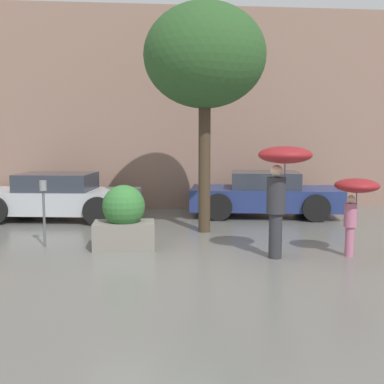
{
  "coord_description": "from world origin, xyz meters",
  "views": [
    {
      "loc": [
        -0.11,
        -8.11,
        2.16
      ],
      "look_at": [
        0.8,
        1.6,
        1.05
      ],
      "focal_mm": 45.0,
      "sensor_mm": 36.0,
      "label": 1
    }
  ],
  "objects_px": {
    "planter_box": "(124,219)",
    "parking_meter": "(44,200)",
    "person_adult": "(282,172)",
    "person_child": "(356,193)",
    "street_tree": "(205,57)",
    "parked_car_near": "(57,197)",
    "parked_car_far": "(265,195)"
  },
  "relations": [
    {
      "from": "person_child",
      "to": "parked_car_near",
      "type": "distance_m",
      "value": 7.72
    },
    {
      "from": "person_child",
      "to": "parking_meter",
      "type": "bearing_deg",
      "value": -146.27
    },
    {
      "from": "planter_box",
      "to": "person_adult",
      "type": "relative_size",
      "value": 0.62
    },
    {
      "from": "planter_box",
      "to": "person_adult",
      "type": "height_order",
      "value": "person_adult"
    },
    {
      "from": "planter_box",
      "to": "street_tree",
      "type": "height_order",
      "value": "street_tree"
    },
    {
      "from": "parked_car_near",
      "to": "parking_meter",
      "type": "relative_size",
      "value": 3.35
    },
    {
      "from": "planter_box",
      "to": "parked_car_near",
      "type": "bearing_deg",
      "value": 117.83
    },
    {
      "from": "parking_meter",
      "to": "parked_car_near",
      "type": "bearing_deg",
      "value": 95.85
    },
    {
      "from": "person_adult",
      "to": "person_child",
      "type": "relative_size",
      "value": 1.4
    },
    {
      "from": "parked_car_far",
      "to": "person_adult",
      "type": "bearing_deg",
      "value": 179.37
    },
    {
      "from": "parked_car_near",
      "to": "street_tree",
      "type": "height_order",
      "value": "street_tree"
    },
    {
      "from": "planter_box",
      "to": "parking_meter",
      "type": "bearing_deg",
      "value": 168.99
    },
    {
      "from": "parked_car_far",
      "to": "street_tree",
      "type": "bearing_deg",
      "value": 147.5
    },
    {
      "from": "planter_box",
      "to": "street_tree",
      "type": "xyz_separation_m",
      "value": [
        1.76,
        1.52,
        3.34
      ]
    },
    {
      "from": "parked_car_far",
      "to": "parked_car_near",
      "type": "bearing_deg",
      "value": 99.96
    },
    {
      "from": "person_child",
      "to": "parked_car_near",
      "type": "relative_size",
      "value": 0.32
    },
    {
      "from": "planter_box",
      "to": "street_tree",
      "type": "distance_m",
      "value": 4.07
    },
    {
      "from": "parked_car_near",
      "to": "parked_car_far",
      "type": "xyz_separation_m",
      "value": [
        5.61,
        0.01,
        -0.0
      ]
    },
    {
      "from": "person_child",
      "to": "parking_meter",
      "type": "xyz_separation_m",
      "value": [
        -5.75,
        1.37,
        -0.22
      ]
    },
    {
      "from": "person_child",
      "to": "street_tree",
      "type": "relative_size",
      "value": 0.28
    },
    {
      "from": "parking_meter",
      "to": "street_tree",
      "type": "bearing_deg",
      "value": 19.97
    },
    {
      "from": "person_adult",
      "to": "parked_car_near",
      "type": "bearing_deg",
      "value": 173.81
    },
    {
      "from": "person_adult",
      "to": "street_tree",
      "type": "relative_size",
      "value": 0.39
    },
    {
      "from": "person_child",
      "to": "parked_car_far",
      "type": "height_order",
      "value": "person_child"
    },
    {
      "from": "person_adult",
      "to": "parked_car_far",
      "type": "xyz_separation_m",
      "value": [
        0.87,
        4.71,
        -0.97
      ]
    },
    {
      "from": "person_child",
      "to": "street_tree",
      "type": "height_order",
      "value": "street_tree"
    },
    {
      "from": "planter_box",
      "to": "parking_meter",
      "type": "relative_size",
      "value": 0.95
    },
    {
      "from": "planter_box",
      "to": "parking_meter",
      "type": "distance_m",
      "value": 1.65
    },
    {
      "from": "person_adult",
      "to": "parked_car_far",
      "type": "distance_m",
      "value": 4.89
    },
    {
      "from": "person_adult",
      "to": "parking_meter",
      "type": "relative_size",
      "value": 1.52
    },
    {
      "from": "street_tree",
      "to": "parking_meter",
      "type": "bearing_deg",
      "value": -160.03
    },
    {
      "from": "planter_box",
      "to": "parked_car_far",
      "type": "distance_m",
      "value": 5.19
    }
  ]
}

